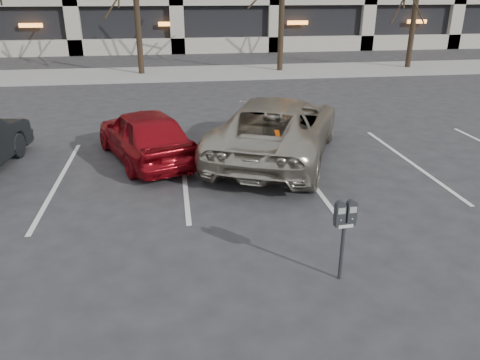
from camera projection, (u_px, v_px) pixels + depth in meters
ground at (262, 214)px, 8.96m from camera, size 140.00×140.00×0.00m
sidewalk at (202, 73)px, 23.59m from camera, size 80.00×4.00×0.12m
stall_lines at (184, 174)px, 10.88m from camera, size 16.90×5.20×0.00m
parking_meter at (345, 221)px, 6.60m from camera, size 0.33×0.15×1.25m
suv_silver at (277, 128)px, 11.70m from camera, size 4.59×6.15×1.56m
car_red at (145, 135)px, 11.52m from camera, size 2.85×4.22×1.33m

